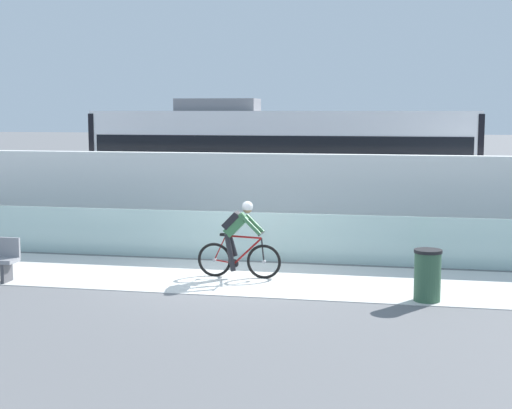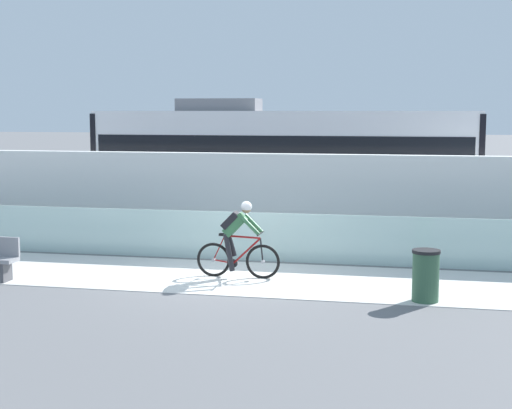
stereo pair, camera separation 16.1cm
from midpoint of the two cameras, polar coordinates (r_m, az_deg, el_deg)
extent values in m
plane|color=slate|center=(15.89, -2.09, -5.50)|extent=(200.00, 200.00, 0.00)
cube|color=silver|center=(15.89, -2.09, -5.48)|extent=(32.00, 3.20, 0.01)
cube|color=silver|center=(17.55, -0.70, -2.42)|extent=(32.00, 0.05, 1.13)
cube|color=white|center=(19.21, 0.42, 0.30)|extent=(32.00, 0.36, 2.39)
cube|color=#595654|center=(21.80, 1.66, -2.05)|extent=(32.00, 0.08, 0.01)
cube|color=#595654|center=(23.20, 2.25, -1.50)|extent=(32.00, 0.08, 0.01)
cube|color=silver|center=(22.29, 1.87, 3.06)|extent=(11.00, 2.50, 3.10)
cube|color=black|center=(22.27, 1.87, 3.95)|extent=(10.56, 2.54, 1.04)
cube|color=#14724C|center=(22.43, 1.85, -0.44)|extent=(10.78, 2.53, 0.28)
cube|color=slate|center=(22.65, -3.10, 7.49)|extent=(2.40, 1.10, 0.36)
cube|color=#232326|center=(23.29, -6.72, -0.63)|extent=(1.40, 1.88, 0.20)
cylinder|color=black|center=(22.62, -7.28, -1.02)|extent=(0.60, 0.10, 0.60)
cylinder|color=black|center=(23.97, -6.19, -0.55)|extent=(0.60, 0.10, 0.60)
cube|color=#232326|center=(22.15, 10.87, -1.10)|extent=(1.40, 1.88, 0.20)
cylinder|color=black|center=(21.45, 10.85, -1.53)|extent=(0.60, 0.10, 0.60)
cylinder|color=black|center=(22.87, 10.88, -1.00)|extent=(0.60, 0.10, 0.60)
cube|color=black|center=(23.80, -11.20, 3.18)|extent=(0.16, 2.54, 2.94)
cube|color=black|center=(22.06, 15.99, 2.75)|extent=(0.16, 2.54, 2.94)
torus|color=black|center=(15.68, 0.30, -4.32)|extent=(0.72, 0.06, 0.72)
cylinder|color=#99999E|center=(15.68, 0.30, -4.32)|extent=(0.07, 0.10, 0.07)
torus|color=black|center=(15.91, -3.43, -4.17)|extent=(0.72, 0.06, 0.72)
cylinder|color=#99999E|center=(15.91, -3.43, -4.17)|extent=(0.07, 0.10, 0.07)
cylinder|color=maroon|center=(15.70, -0.91, -3.50)|extent=(0.60, 0.04, 0.58)
cylinder|color=maroon|center=(15.78, -2.25, -3.40)|extent=(0.22, 0.04, 0.59)
cylinder|color=maroon|center=(15.67, -1.24, -2.45)|extent=(0.76, 0.04, 0.07)
cylinder|color=maroon|center=(15.86, -2.68, -4.31)|extent=(0.43, 0.03, 0.09)
cylinder|color=maroon|center=(15.83, -3.00, -3.26)|extent=(0.27, 0.02, 0.53)
cylinder|color=black|center=(15.63, 0.21, -3.44)|extent=(0.08, 0.03, 0.49)
cube|color=black|center=(15.75, -2.58, -2.28)|extent=(0.24, 0.10, 0.05)
cylinder|color=black|center=(15.58, 0.12, -2.19)|extent=(0.03, 0.58, 0.03)
cylinder|color=#262628|center=(15.82, -1.93, -4.44)|extent=(0.18, 0.02, 0.18)
cube|color=#33663F|center=(15.67, -1.80, -1.53)|extent=(0.50, 0.28, 0.51)
cube|color=black|center=(15.67, -2.13, -1.19)|extent=(0.38, 0.30, 0.38)
sphere|color=#997051|center=(15.57, -0.94, -0.30)|extent=(0.20, 0.20, 0.20)
sphere|color=silver|center=(15.56, -0.94, -0.17)|extent=(0.23, 0.23, 0.23)
cylinder|color=#33663F|center=(15.43, -0.64, -1.62)|extent=(0.41, 0.08, 0.41)
cylinder|color=#33663F|center=(15.74, -0.40, -1.45)|extent=(0.41, 0.08, 0.41)
cylinder|color=black|center=(15.70, -2.26, -3.62)|extent=(0.25, 0.11, 0.79)
cylinder|color=black|center=(15.85, -2.11, -3.01)|extent=(0.25, 0.11, 0.52)
cylinder|color=#33593F|center=(14.16, 12.43, -5.35)|extent=(0.48, 0.48, 0.90)
cylinder|color=black|center=(14.07, 12.49, -3.44)|extent=(0.51, 0.51, 0.06)
cube|color=#4C4C51|center=(16.22, -18.50, -4.87)|extent=(0.08, 0.36, 0.41)
camera|label=1|loc=(0.08, -90.26, -0.03)|focal=53.25mm
camera|label=2|loc=(0.08, 89.74, 0.03)|focal=53.25mm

